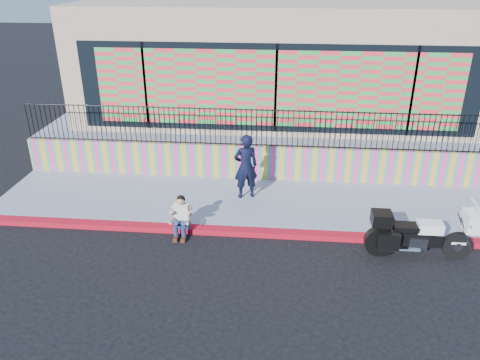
# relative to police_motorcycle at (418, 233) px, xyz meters

# --- Properties ---
(ground) EXTENTS (90.00, 90.00, 0.00)m
(ground) POSITION_rel_police_motorcycle_xyz_m (-3.55, 0.60, -0.65)
(ground) COLOR black
(ground) RESTS_ON ground
(red_curb) EXTENTS (16.00, 0.30, 0.15)m
(red_curb) POSITION_rel_police_motorcycle_xyz_m (-3.55, 0.60, -0.57)
(red_curb) COLOR #A10B17
(red_curb) RESTS_ON ground
(sidewalk) EXTENTS (16.00, 3.00, 0.15)m
(sidewalk) POSITION_rel_police_motorcycle_xyz_m (-3.55, 2.25, -0.57)
(sidewalk) COLOR #8B94A7
(sidewalk) RESTS_ON ground
(mural_wall) EXTENTS (16.00, 0.20, 1.10)m
(mural_wall) POSITION_rel_police_motorcycle_xyz_m (-3.55, 3.85, 0.05)
(mural_wall) COLOR #FF4385
(mural_wall) RESTS_ON sidewalk
(metal_fence) EXTENTS (15.80, 0.04, 1.20)m
(metal_fence) POSITION_rel_police_motorcycle_xyz_m (-3.55, 3.85, 1.20)
(metal_fence) COLOR black
(metal_fence) RESTS_ON mural_wall
(elevated_platform) EXTENTS (16.00, 10.00, 1.25)m
(elevated_platform) POSITION_rel_police_motorcycle_xyz_m (-3.55, 8.95, -0.02)
(elevated_platform) COLOR #8B94A7
(elevated_platform) RESTS_ON ground
(storefront_building) EXTENTS (14.00, 8.06, 4.00)m
(storefront_building) POSITION_rel_police_motorcycle_xyz_m (-3.55, 8.74, 2.60)
(storefront_building) COLOR tan
(storefront_building) RESTS_ON elevated_platform
(police_motorcycle) EXTENTS (2.48, 0.82, 1.54)m
(police_motorcycle) POSITION_rel_police_motorcycle_xyz_m (0.00, 0.00, 0.00)
(police_motorcycle) COLOR black
(police_motorcycle) RESTS_ON ground
(police_officer) EXTENTS (0.82, 0.67, 1.94)m
(police_officer) POSITION_rel_police_motorcycle_xyz_m (-4.31, 2.49, 0.48)
(police_officer) COLOR black
(police_officer) RESTS_ON sidewalk
(seated_man) EXTENTS (0.54, 0.71, 1.06)m
(seated_man) POSITION_rel_police_motorcycle_xyz_m (-5.81, 0.42, -0.20)
(seated_man) COLOR navy
(seated_man) RESTS_ON ground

